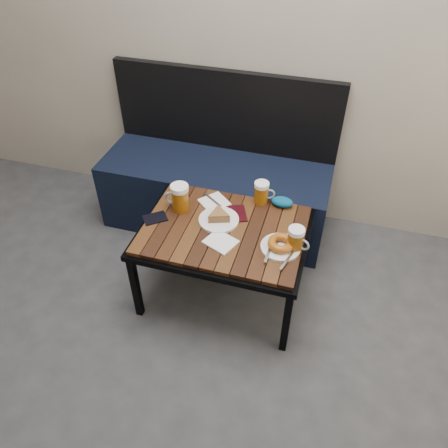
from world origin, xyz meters
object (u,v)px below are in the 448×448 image
(passport_navy, at_px, (155,218))
(knit_pouch, at_px, (282,202))
(beer_mug_centre, at_px, (262,193))
(passport_burgundy, at_px, (236,214))
(beer_mug_left, at_px, (180,197))
(beer_mug_right, at_px, (296,239))
(plate_bagel, at_px, (281,245))
(plate_pie, at_px, (219,217))
(cafe_table, at_px, (224,235))
(bench, at_px, (216,187))

(passport_navy, bearing_deg, knit_pouch, 77.31)
(beer_mug_centre, relative_size, passport_burgundy, 0.92)
(beer_mug_left, distance_m, beer_mug_right, 0.64)
(plate_bagel, bearing_deg, beer_mug_left, 165.26)
(beer_mug_right, xyz_separation_m, plate_pie, (-0.40, 0.09, -0.04))
(beer_mug_left, height_order, plate_bagel, beer_mug_left)
(beer_mug_centre, bearing_deg, beer_mug_left, -174.00)
(cafe_table, relative_size, beer_mug_centre, 6.76)
(beer_mug_centre, height_order, passport_burgundy, beer_mug_centre)
(beer_mug_left, relative_size, passport_burgundy, 1.10)
(bench, distance_m, passport_burgundy, 0.56)
(bench, xyz_separation_m, beer_mug_centre, (0.35, -0.32, 0.26))
(plate_pie, relative_size, passport_navy, 1.76)
(beer_mug_centre, distance_m, plate_bagel, 0.37)
(bench, relative_size, passport_navy, 12.03)
(beer_mug_centre, distance_m, passport_navy, 0.57)
(bench, xyz_separation_m, beer_mug_right, (0.58, -0.63, 0.26))
(bench, relative_size, plate_pie, 6.82)
(beer_mug_right, height_order, passport_navy, beer_mug_right)
(plate_bagel, distance_m, passport_navy, 0.66)
(beer_mug_right, relative_size, passport_navy, 1.07)
(bench, height_order, cafe_table, bench)
(beer_mug_right, bearing_deg, plate_pie, -172.47)
(plate_bagel, height_order, passport_navy, plate_bagel)
(cafe_table, relative_size, beer_mug_right, 6.75)
(beer_mug_centre, relative_size, plate_bagel, 0.50)
(knit_pouch, bearing_deg, plate_bagel, -80.65)
(cafe_table, bearing_deg, beer_mug_centre, 63.24)
(beer_mug_centre, xyz_separation_m, passport_burgundy, (-0.10, -0.14, -0.06))
(beer_mug_left, relative_size, plate_pie, 0.73)
(bench, distance_m, passport_navy, 0.66)
(plate_pie, bearing_deg, passport_burgundy, 47.01)
(plate_bagel, relative_size, passport_burgundy, 1.82)
(beer_mug_left, bearing_deg, passport_burgundy, -171.05)
(plate_bagel, distance_m, knit_pouch, 0.33)
(bench, height_order, beer_mug_centre, bench)
(bench, distance_m, beer_mug_centre, 0.54)
(beer_mug_right, bearing_deg, knit_pouch, 131.68)
(knit_pouch, bearing_deg, beer_mug_left, -160.94)
(beer_mug_left, xyz_separation_m, passport_navy, (-0.10, -0.11, -0.07))
(bench, distance_m, plate_bagel, 0.86)
(beer_mug_centre, height_order, plate_pie, beer_mug_centre)
(beer_mug_left, distance_m, plate_bagel, 0.58)
(cafe_table, xyz_separation_m, passport_navy, (-0.36, -0.03, 0.05))
(bench, xyz_separation_m, passport_navy, (-0.14, -0.61, 0.20))
(bench, relative_size, beer_mug_right, 11.25)
(beer_mug_centre, bearing_deg, passport_navy, -167.73)
(passport_burgundy, bearing_deg, beer_mug_right, -50.62)
(plate_pie, xyz_separation_m, plate_bagel, (0.34, -0.11, -0.00))
(cafe_table, distance_m, passport_burgundy, 0.14)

